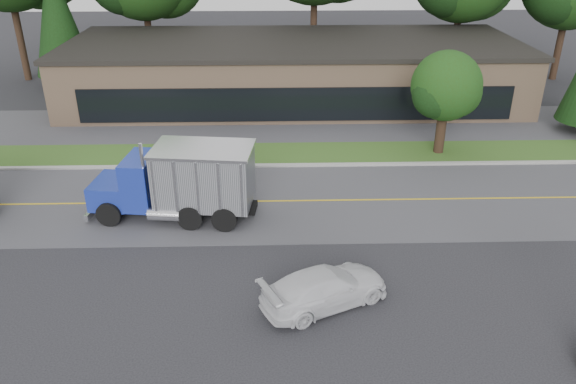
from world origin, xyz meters
name	(u,v)px	position (x,y,z in m)	size (l,w,h in m)	color
ground	(262,324)	(0.00, 0.00, 0.00)	(140.00, 140.00, 0.00)	#35353A
road	(264,201)	(0.00, 9.00, 0.00)	(60.00, 8.00, 0.02)	slate
center_line	(264,201)	(0.00, 9.00, 0.00)	(60.00, 0.12, 0.01)	gold
curb	(265,166)	(0.00, 13.20, 0.00)	(60.00, 0.30, 0.12)	#9E9E99
grass_verge	(266,154)	(0.00, 15.00, 0.00)	(60.00, 3.40, 0.03)	#35561D
far_parking	(266,125)	(0.00, 20.00, 0.00)	(60.00, 7.00, 0.02)	slate
strip_mall	(293,72)	(2.00, 26.00, 2.00)	(32.00, 12.00, 4.00)	tan
evergreen_left	(57,16)	(-16.00, 30.00, 5.47)	(4.38, 4.38, 9.95)	#382619
tree_verge	(447,89)	(10.06, 15.05, 3.72)	(4.11, 3.86, 5.86)	#382619
dump_truck_blue	(182,180)	(-3.59, 7.65, 1.80)	(7.46, 3.44, 3.36)	black
rally_car	(325,288)	(2.20, 1.05, 0.67)	(1.88, 4.64, 1.35)	silver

